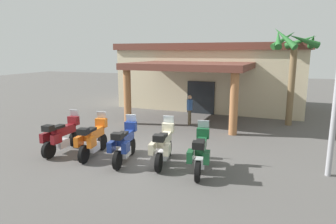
% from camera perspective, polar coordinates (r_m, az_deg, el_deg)
% --- Properties ---
extents(ground_plane, '(80.00, 80.00, 0.00)m').
position_cam_1_polar(ground_plane, '(11.79, -4.61, -8.41)').
color(ground_plane, '#514F4C').
extents(motel_building, '(13.14, 11.05, 4.53)m').
position_cam_1_polar(motel_building, '(22.12, 8.28, 6.93)').
color(motel_building, beige).
rests_on(motel_building, ground_plane).
extents(motorcycle_maroon, '(0.70, 2.21, 1.61)m').
position_cam_1_polar(motorcycle_maroon, '(12.73, -19.54, -4.24)').
color(motorcycle_maroon, black).
rests_on(motorcycle_maroon, ground_plane).
extents(motorcycle_orange, '(0.78, 2.21, 1.61)m').
position_cam_1_polar(motorcycle_orange, '(11.94, -14.06, -4.94)').
color(motorcycle_orange, black).
rests_on(motorcycle_orange, ground_plane).
extents(motorcycle_blue, '(0.84, 2.20, 1.61)m').
position_cam_1_polar(motorcycle_blue, '(11.12, -8.28, -5.92)').
color(motorcycle_blue, black).
rests_on(motorcycle_blue, ground_plane).
extents(motorcycle_cream, '(0.81, 2.21, 1.61)m').
position_cam_1_polar(motorcycle_cream, '(10.79, -0.84, -6.34)').
color(motorcycle_cream, black).
rests_on(motorcycle_cream, ground_plane).
extents(motorcycle_green, '(0.81, 2.21, 1.61)m').
position_cam_1_polar(motorcycle_green, '(10.12, 6.17, -7.63)').
color(motorcycle_green, black).
rests_on(motorcycle_green, ground_plane).
extents(pedestrian, '(0.32, 0.53, 1.64)m').
position_cam_1_polar(pedestrian, '(16.65, 4.13, 0.83)').
color(pedestrian, brown).
rests_on(pedestrian, ground_plane).
extents(palm_tree_near_portico, '(2.47, 2.57, 5.34)m').
position_cam_1_polar(palm_tree_near_portico, '(17.47, 22.62, 10.29)').
color(palm_tree_near_portico, brown).
rests_on(palm_tree_near_portico, ground_plane).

